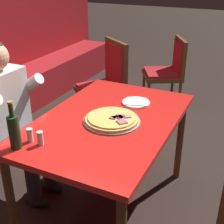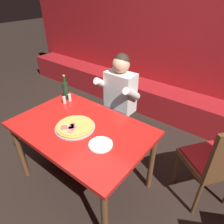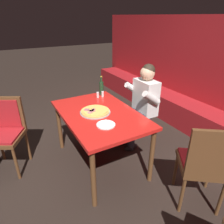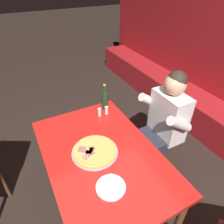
{
  "view_description": "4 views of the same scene",
  "coord_description": "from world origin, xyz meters",
  "px_view_note": "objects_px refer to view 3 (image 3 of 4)",
  "views": [
    {
      "loc": [
        -1.7,
        -0.85,
        1.75
      ],
      "look_at": [
        0.16,
        0.05,
        0.75
      ],
      "focal_mm": 50.0,
      "sensor_mm": 36.0,
      "label": 1
    },
    {
      "loc": [
        1.19,
        -1.03,
        1.94
      ],
      "look_at": [
        0.14,
        0.32,
        0.84
      ],
      "focal_mm": 32.0,
      "sensor_mm": 36.0,
      "label": 2
    },
    {
      "loc": [
        2.04,
        -0.96,
        1.88
      ],
      "look_at": [
        -0.0,
        0.19,
        0.74
      ],
      "focal_mm": 32.0,
      "sensor_mm": 36.0,
      "label": 3
    },
    {
      "loc": [
        1.05,
        -0.45,
        2.02
      ],
      "look_at": [
        -0.21,
        0.21,
        0.99
      ],
      "focal_mm": 32.0,
      "sensor_mm": 36.0,
      "label": 4
    }
  ],
  "objects_px": {
    "pizza": "(95,111)",
    "main_dining_table": "(100,119)",
    "diner_seated_blue_shirt": "(141,103)",
    "dining_chair_near_left": "(5,129)",
    "shaker_oregano": "(98,95)",
    "dining_chair_near_right": "(205,162)",
    "plate_white_paper": "(106,125)",
    "beer_bottle": "(101,88)",
    "shaker_red_pepper_flakes": "(103,94)"
  },
  "relations": [
    {
      "from": "beer_bottle",
      "to": "diner_seated_blue_shirt",
      "type": "bearing_deg",
      "value": 45.57
    },
    {
      "from": "shaker_red_pepper_flakes",
      "to": "dining_chair_near_right",
      "type": "relative_size",
      "value": 0.09
    },
    {
      "from": "main_dining_table",
      "to": "diner_seated_blue_shirt",
      "type": "distance_m",
      "value": 0.76
    },
    {
      "from": "main_dining_table",
      "to": "pizza",
      "type": "distance_m",
      "value": 0.11
    },
    {
      "from": "plate_white_paper",
      "to": "beer_bottle",
      "type": "xyz_separation_m",
      "value": [
        -0.88,
        0.39,
        0.1
      ]
    },
    {
      "from": "dining_chair_near_right",
      "to": "shaker_red_pepper_flakes",
      "type": "bearing_deg",
      "value": -169.3
    },
    {
      "from": "pizza",
      "to": "plate_white_paper",
      "type": "height_order",
      "value": "pizza"
    },
    {
      "from": "plate_white_paper",
      "to": "beer_bottle",
      "type": "bearing_deg",
      "value": 156.2
    },
    {
      "from": "main_dining_table",
      "to": "diner_seated_blue_shirt",
      "type": "bearing_deg",
      "value": 100.07
    },
    {
      "from": "pizza",
      "to": "shaker_red_pepper_flakes",
      "type": "bearing_deg",
      "value": 143.22
    },
    {
      "from": "shaker_oregano",
      "to": "shaker_red_pepper_flakes",
      "type": "height_order",
      "value": "same"
    },
    {
      "from": "beer_bottle",
      "to": "diner_seated_blue_shirt",
      "type": "xyz_separation_m",
      "value": [
        0.43,
        0.44,
        -0.18
      ]
    },
    {
      "from": "shaker_oregano",
      "to": "shaker_red_pepper_flakes",
      "type": "xyz_separation_m",
      "value": [
        0.0,
        0.08,
        0.0
      ]
    },
    {
      "from": "diner_seated_blue_shirt",
      "to": "dining_chair_near_left",
      "type": "relative_size",
      "value": 1.32
    },
    {
      "from": "shaker_oregano",
      "to": "diner_seated_blue_shirt",
      "type": "distance_m",
      "value": 0.65
    },
    {
      "from": "shaker_oregano",
      "to": "dining_chair_near_left",
      "type": "bearing_deg",
      "value": -93.2
    },
    {
      "from": "shaker_oregano",
      "to": "dining_chair_near_right",
      "type": "height_order",
      "value": "dining_chair_near_right"
    },
    {
      "from": "beer_bottle",
      "to": "shaker_oregano",
      "type": "relative_size",
      "value": 3.4
    },
    {
      "from": "pizza",
      "to": "beer_bottle",
      "type": "height_order",
      "value": "beer_bottle"
    },
    {
      "from": "dining_chair_near_right",
      "to": "plate_white_paper",
      "type": "bearing_deg",
      "value": -140.9
    },
    {
      "from": "beer_bottle",
      "to": "shaker_red_pepper_flakes",
      "type": "distance_m",
      "value": 0.12
    },
    {
      "from": "beer_bottle",
      "to": "dining_chair_near_left",
      "type": "distance_m",
      "value": 1.43
    },
    {
      "from": "pizza",
      "to": "shaker_oregano",
      "type": "height_order",
      "value": "shaker_oregano"
    },
    {
      "from": "main_dining_table",
      "to": "shaker_oregano",
      "type": "relative_size",
      "value": 15.64
    },
    {
      "from": "pizza",
      "to": "main_dining_table",
      "type": "bearing_deg",
      "value": 56.76
    },
    {
      "from": "shaker_oregano",
      "to": "diner_seated_blue_shirt",
      "type": "xyz_separation_m",
      "value": [
        0.34,
        0.54,
        -0.11
      ]
    },
    {
      "from": "pizza",
      "to": "shaker_red_pepper_flakes",
      "type": "xyz_separation_m",
      "value": [
        -0.44,
        0.33,
        0.02
      ]
    },
    {
      "from": "main_dining_table",
      "to": "beer_bottle",
      "type": "relative_size",
      "value": 4.61
    },
    {
      "from": "diner_seated_blue_shirt",
      "to": "dining_chair_near_right",
      "type": "distance_m",
      "value": 1.29
    },
    {
      "from": "main_dining_table",
      "to": "plate_white_paper",
      "type": "bearing_deg",
      "value": -13.48
    },
    {
      "from": "main_dining_table",
      "to": "shaker_red_pepper_flakes",
      "type": "height_order",
      "value": "shaker_red_pepper_flakes"
    },
    {
      "from": "plate_white_paper",
      "to": "dining_chair_near_right",
      "type": "relative_size",
      "value": 0.21
    },
    {
      "from": "main_dining_table",
      "to": "shaker_oregano",
      "type": "distance_m",
      "value": 0.53
    },
    {
      "from": "diner_seated_blue_shirt",
      "to": "dining_chair_near_left",
      "type": "xyz_separation_m",
      "value": [
        -0.41,
        -1.83,
        -0.13
      ]
    },
    {
      "from": "pizza",
      "to": "dining_chair_near_right",
      "type": "distance_m",
      "value": 1.35
    },
    {
      "from": "dining_chair_near_right",
      "to": "main_dining_table",
      "type": "bearing_deg",
      "value": -152.74
    },
    {
      "from": "diner_seated_blue_shirt",
      "to": "dining_chair_near_left",
      "type": "distance_m",
      "value": 1.88
    },
    {
      "from": "pizza",
      "to": "diner_seated_blue_shirt",
      "type": "relative_size",
      "value": 0.3
    },
    {
      "from": "dining_chair_near_right",
      "to": "pizza",
      "type": "bearing_deg",
      "value": -151.61
    },
    {
      "from": "shaker_red_pepper_flakes",
      "to": "diner_seated_blue_shirt",
      "type": "bearing_deg",
      "value": 54.03
    },
    {
      "from": "shaker_oregano",
      "to": "main_dining_table",
      "type": "bearing_deg",
      "value": -23.56
    },
    {
      "from": "shaker_oregano",
      "to": "dining_chair_near_right",
      "type": "bearing_deg",
      "value": 13.33
    },
    {
      "from": "diner_seated_blue_shirt",
      "to": "shaker_red_pepper_flakes",
      "type": "bearing_deg",
      "value": -125.97
    },
    {
      "from": "shaker_oregano",
      "to": "dining_chair_near_right",
      "type": "distance_m",
      "value": 1.68
    },
    {
      "from": "pizza",
      "to": "shaker_oregano",
      "type": "distance_m",
      "value": 0.51
    },
    {
      "from": "beer_bottle",
      "to": "shaker_oregano",
      "type": "xyz_separation_m",
      "value": [
        0.09,
        -0.11,
        -0.07
      ]
    },
    {
      "from": "shaker_oregano",
      "to": "shaker_red_pepper_flakes",
      "type": "bearing_deg",
      "value": 87.51
    },
    {
      "from": "diner_seated_blue_shirt",
      "to": "dining_chair_near_right",
      "type": "xyz_separation_m",
      "value": [
        1.28,
        -0.16,
        -0.12
      ]
    },
    {
      "from": "beer_bottle",
      "to": "plate_white_paper",
      "type": "bearing_deg",
      "value": -23.8
    },
    {
      "from": "shaker_red_pepper_flakes",
      "to": "plate_white_paper",
      "type": "bearing_deg",
      "value": -24.54
    }
  ]
}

